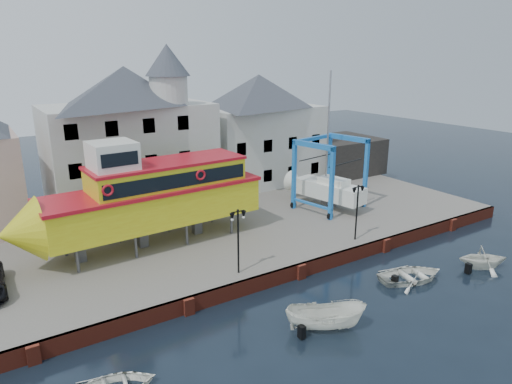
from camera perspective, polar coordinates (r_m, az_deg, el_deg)
ground at (r=30.65m, az=5.57°, el=-10.69°), size 140.00×140.00×0.00m
hardstanding at (r=38.91m, az=-4.42°, el=-3.74°), size 44.00×22.00×1.00m
quay_wall at (r=30.50m, az=5.47°, el=-9.78°), size 44.00×0.47×1.00m
building_white_main at (r=42.00m, az=-15.41°, el=6.91°), size 14.00×8.30×14.00m
building_white_right at (r=48.51m, az=0.35°, el=7.87°), size 12.00×8.00×11.20m
shed_dark at (r=53.70m, az=10.54°, el=4.55°), size 8.00×7.00×4.00m
lamp_post_left at (r=27.78m, az=-2.26°, el=-4.16°), size 1.12×0.32×4.20m
lamp_post_right at (r=33.65m, az=12.59°, el=-0.80°), size 1.12×0.32×4.20m
tour_boat at (r=32.53m, az=-14.27°, el=-0.67°), size 17.88×5.06×7.71m
travel_lift at (r=41.23m, az=8.39°, el=0.96°), size 6.28×8.11×11.88m
motorboat_a at (r=25.78m, az=8.62°, el=-16.57°), size 4.54×3.57×1.66m
motorboat_b at (r=31.95m, az=18.81°, el=-10.37°), size 5.13×4.22×0.92m
motorboat_c at (r=35.47m, az=26.36°, el=-8.50°), size 4.26×4.11×1.72m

